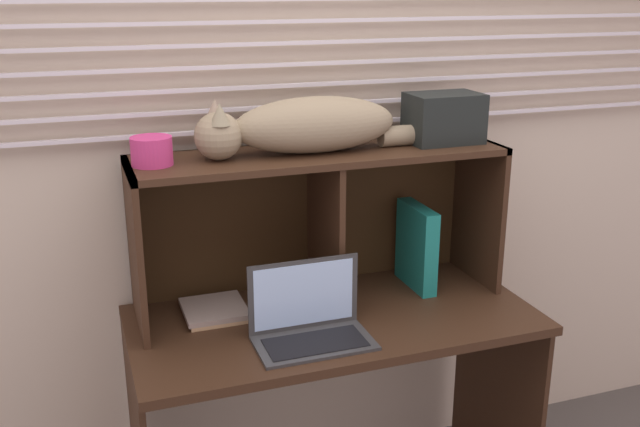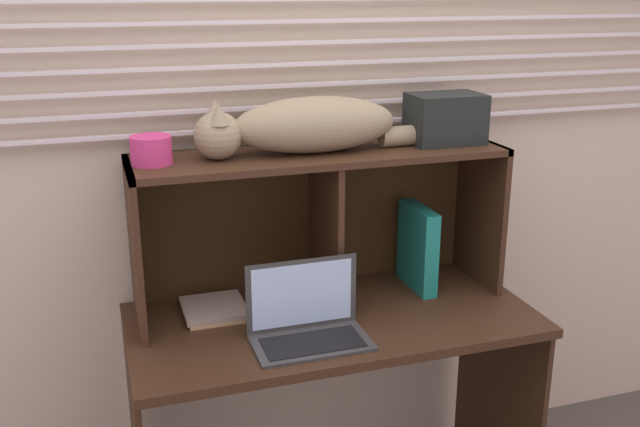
% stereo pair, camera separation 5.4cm
% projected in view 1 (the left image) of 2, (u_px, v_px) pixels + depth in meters
% --- Properties ---
extents(back_panel_with_blinds, '(4.40, 0.08, 2.50)m').
position_uv_depth(back_panel_with_blinds, '(299.00, 145.00, 2.50)').
color(back_panel_with_blinds, beige).
rests_on(back_panel_with_blinds, ground).
extents(desk, '(1.30, 0.62, 0.77)m').
position_uv_depth(desk, '(334.00, 361.00, 2.39)').
color(desk, '#372214').
rests_on(desk, ground).
extents(hutch_shelf_unit, '(1.21, 0.33, 0.51)m').
position_uv_depth(hutch_shelf_unit, '(317.00, 199.00, 2.39)').
color(hutch_shelf_unit, '#372214').
rests_on(hutch_shelf_unit, desk).
extents(cat, '(0.87, 0.19, 0.18)m').
position_uv_depth(cat, '(306.00, 126.00, 2.26)').
color(cat, gray).
rests_on(cat, hutch_shelf_unit).
extents(laptop, '(0.35, 0.20, 0.23)m').
position_uv_depth(laptop, '(310.00, 322.00, 2.18)').
color(laptop, '#373737').
rests_on(laptop, desk).
extents(binder_upright, '(0.05, 0.23, 0.29)m').
position_uv_depth(binder_upright, '(417.00, 246.00, 2.53)').
color(binder_upright, '#1A7D72').
rests_on(binder_upright, desk).
extents(book_stack, '(0.21, 0.21, 0.03)m').
position_uv_depth(book_stack, '(215.00, 310.00, 2.35)').
color(book_stack, tan).
rests_on(book_stack, desk).
extents(small_basket, '(0.12, 0.12, 0.08)m').
position_uv_depth(small_basket, '(152.00, 151.00, 2.13)').
color(small_basket, '#C93574').
rests_on(small_basket, hutch_shelf_unit).
extents(storage_box, '(0.24, 0.17, 0.16)m').
position_uv_depth(storage_box, '(444.00, 118.00, 2.42)').
color(storage_box, black).
rests_on(storage_box, hutch_shelf_unit).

